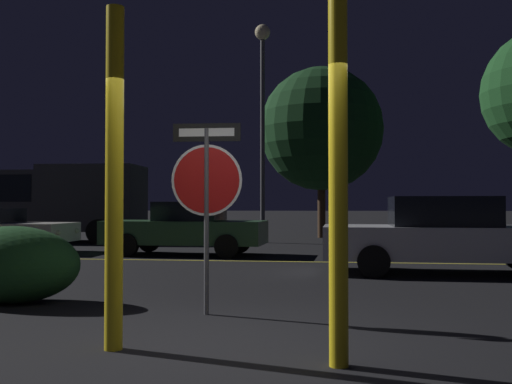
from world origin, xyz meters
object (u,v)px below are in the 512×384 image
delivery_truck (62,199)px  tree_1 (321,129)px  yellow_pole_right (338,161)px  passing_car_3 (448,236)px  stop_sign (207,181)px  passing_car_2 (186,228)px  hedge_bush_1 (12,264)px  yellow_pole_left (114,177)px  street_lamp (263,88)px

delivery_truck → tree_1: bearing=-70.8°
yellow_pole_right → passing_car_3: yellow_pole_right is taller
stop_sign → passing_car_2: size_ratio=0.53×
hedge_bush_1 → tree_1: 17.13m
yellow_pole_right → tree_1: size_ratio=0.48×
yellow_pole_left → hedge_bush_1: 3.36m
yellow_pole_right → passing_car_3: (2.24, 6.68, -0.96)m
stop_sign → delivery_truck: (-8.20, 12.99, -0.06)m
hedge_bush_1 → passing_car_2: bearing=86.2°
yellow_pole_right → delivery_truck: yellow_pole_right is taller
stop_sign → street_lamp: size_ratio=0.30×
passing_car_2 → street_lamp: bearing=-13.1°
hedge_bush_1 → passing_car_3: 7.80m
hedge_bush_1 → tree_1: size_ratio=0.27×
passing_car_2 → delivery_truck: bearing=52.8°
stop_sign → yellow_pole_right: bearing=-54.4°
stop_sign → passing_car_3: (3.79, 4.63, -0.89)m
stop_sign → delivery_truck: delivery_truck is taller
hedge_bush_1 → street_lamp: (1.98, 12.79, 4.96)m
stop_sign → street_lamp: 13.82m
yellow_pole_left → passing_car_2: size_ratio=0.72×
yellow_pole_left → hedge_bush_1: bearing=136.1°
delivery_truck → street_lamp: (7.38, 0.25, 3.92)m
passing_car_3 → street_lamp: (-4.61, 8.61, 4.75)m
hedge_bush_1 → tree_1: tree_1 is taller
yellow_pole_left → yellow_pole_right: yellow_pole_right is taller
street_lamp → tree_1: street_lamp is taller
yellow_pole_left → street_lamp: street_lamp is taller
yellow_pole_right → passing_car_2: 10.85m
yellow_pole_right → hedge_bush_1: (-4.34, 2.50, -1.17)m
yellow_pole_left → passing_car_2: yellow_pole_left is taller
tree_1 → hedge_bush_1: bearing=-103.9°
yellow_pole_right → yellow_pole_left: bearing=171.8°
yellow_pole_right → stop_sign: bearing=127.2°
passing_car_3 → street_lamp: size_ratio=0.64×
delivery_truck → street_lamp: street_lamp is taller
passing_car_3 → delivery_truck: (-11.99, 8.36, 0.83)m
yellow_pole_right → tree_1: 18.89m
street_lamp → hedge_bush_1: bearing=-98.8°
tree_1 → stop_sign: bearing=-94.2°
stop_sign → hedge_bush_1: 3.04m
stop_sign → street_lamp: street_lamp is taller
yellow_pole_left → delivery_truck: 16.64m
passing_car_2 → passing_car_3: (6.07, -3.42, 0.03)m
stop_sign → passing_car_2: 8.42m
hedge_bush_1 → passing_car_2: size_ratio=0.43×
delivery_truck → tree_1: (9.43, 3.65, 2.88)m
yellow_pole_right → hedge_bush_1: size_ratio=1.78×
delivery_truck → street_lamp: bearing=-90.0°
hedge_bush_1 → delivery_truck: size_ratio=0.34×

